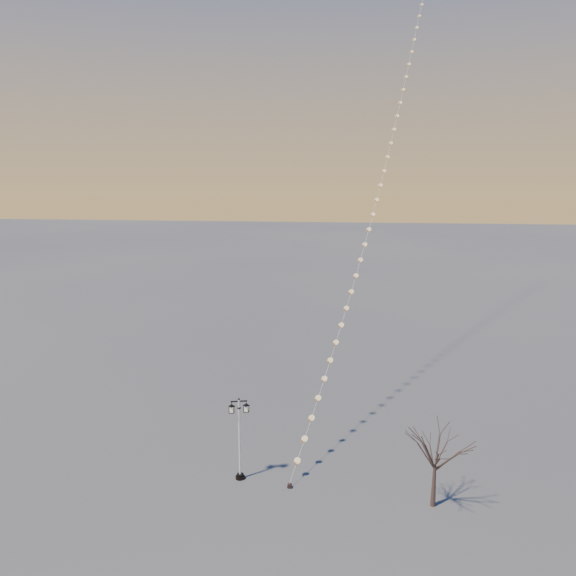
# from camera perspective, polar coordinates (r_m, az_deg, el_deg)

# --- Properties ---
(ground) EXTENTS (300.00, 300.00, 0.00)m
(ground) POSITION_cam_1_polar(r_m,az_deg,el_deg) (30.65, 1.29, -19.09)
(ground) COLOR #4D4F4E
(ground) RESTS_ON ground
(street_lamp) EXTENTS (1.09, 0.56, 4.37)m
(street_lamp) POSITION_cam_1_polar(r_m,az_deg,el_deg) (30.74, -4.71, -13.93)
(street_lamp) COLOR black
(street_lamp) RESTS_ON ground
(bare_tree) EXTENTS (2.32, 2.32, 3.85)m
(bare_tree) POSITION_cam_1_polar(r_m,az_deg,el_deg) (29.11, 14.06, -15.23)
(bare_tree) COLOR #392A24
(bare_tree) RESTS_ON ground
(kite_train) EXTENTS (11.30, 42.12, 39.87)m
(kite_train) POSITION_cam_1_polar(r_m,az_deg,el_deg) (47.64, 9.73, 16.45)
(kite_train) COLOR black
(kite_train) RESTS_ON ground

